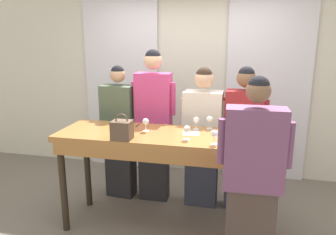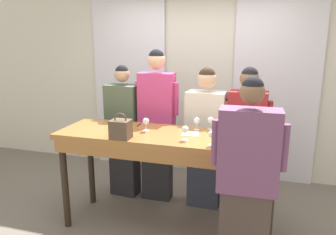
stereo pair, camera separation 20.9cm
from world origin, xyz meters
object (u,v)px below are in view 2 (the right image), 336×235
object	(u,v)px
handbag	(121,129)
wine_glass_front_right	(146,122)
wine_glass_center_left	(211,121)
guest_pink_top	(157,124)
wine_glass_front_mid	(272,129)
wine_glass_front_left	(197,121)
guest_cream_sweater	(205,138)
wine_glass_center_mid	(258,124)
guest_striped_shirt	(246,139)
tasting_bar	(165,146)
wine_glass_center_right	(185,130)
guest_olive_jacket	(124,131)
host_pouring	(247,185)
wine_glass_back_left	(220,137)
wine_glass_back_right	(212,135)
wine_glass_back_mid	(268,138)
wine_bottle	(255,130)

from	to	relation	value
handbag	wine_glass_front_right	world-z (taller)	handbag
wine_glass_center_left	guest_pink_top	xyz separation A→B (m)	(-0.70, 0.34, -0.18)
wine_glass_front_mid	wine_glass_center_left	xyz separation A→B (m)	(-0.60, 0.16, -0.00)
wine_glass_front_left	wine_glass_front_right	size ratio (longest dim) A/B	1.00
wine_glass_center_left	guest_cream_sweater	xyz separation A→B (m)	(-0.11, 0.34, -0.30)
wine_glass_center_mid	guest_striped_shirt	xyz separation A→B (m)	(-0.12, 0.36, -0.28)
tasting_bar	wine_glass_center_right	xyz separation A→B (m)	(0.23, -0.12, 0.22)
wine_glass_front_right	guest_olive_jacket	xyz separation A→B (m)	(-0.51, 0.57, -0.31)
guest_pink_top	host_pouring	bearing A→B (deg)	-46.62
wine_glass_center_right	host_pouring	xyz separation A→B (m)	(0.60, -0.44, -0.27)
wine_glass_front_mid	host_pouring	world-z (taller)	host_pouring
wine_glass_back_left	guest_olive_jacket	bearing A→B (deg)	145.88
wine_glass_front_right	guest_cream_sweater	size ratio (longest dim) A/B	0.08
wine_glass_front_left	wine_glass_center_mid	bearing A→B (deg)	3.60
wine_glass_front_right	guest_olive_jacket	world-z (taller)	guest_olive_jacket
wine_glass_back_right	host_pouring	xyz separation A→B (m)	(0.34, -0.35, -0.27)
wine_glass_front_right	guest_cream_sweater	distance (m)	0.83
tasting_bar	guest_olive_jacket	distance (m)	0.97
wine_glass_front_right	wine_glass_center_mid	size ratio (longest dim) A/B	1.00
guest_pink_top	guest_cream_sweater	bearing A→B (deg)	-0.00
wine_glass_center_right	wine_glass_back_mid	world-z (taller)	same
wine_glass_front_right	wine_glass_center_right	size ratio (longest dim) A/B	1.00
wine_glass_back_mid	guest_pink_top	xyz separation A→B (m)	(-1.26, 0.78, -0.18)
wine_glass_back_left	wine_glass_front_right	bearing A→B (deg)	158.54
wine_glass_center_mid	wine_glass_back_right	size ratio (longest dim) A/B	1.00
wine_glass_front_right	wine_bottle	bearing A→B (deg)	-3.35
wine_glass_center_left	wine_glass_front_right	bearing A→B (deg)	-159.72
wine_glass_front_left	host_pouring	bearing A→B (deg)	-54.91
wine_glass_back_left	guest_striped_shirt	xyz separation A→B (m)	(0.18, 0.88, -0.28)
wine_glass_back_mid	guest_pink_top	bearing A→B (deg)	148.36
wine_glass_center_mid	wine_glass_back_right	xyz separation A→B (m)	(-0.38, -0.48, 0.00)
wine_glass_front_mid	wine_glass_center_mid	distance (m)	0.20
wine_glass_back_right	wine_glass_front_mid	bearing A→B (deg)	33.56
wine_glass_front_left	guest_striped_shirt	bearing A→B (deg)	39.00
wine_glass_center_mid	guest_cream_sweater	size ratio (longest dim) A/B	0.08
handbag	wine_glass_back_mid	world-z (taller)	handbag
handbag	wine_glass_back_left	distance (m)	0.94
wine_glass_front_right	tasting_bar	bearing A→B (deg)	-15.52
wine_glass_back_mid	wine_glass_center_mid	bearing A→B (deg)	102.56
guest_striped_shirt	wine_glass_front_mid	bearing A→B (deg)	-63.14
wine_glass_back_left	guest_olive_jacket	xyz separation A→B (m)	(-1.30, 0.88, -0.31)
wine_glass_front_mid	wine_glass_back_right	size ratio (longest dim) A/B	1.00
wine_glass_back_left	wine_glass_front_mid	bearing A→B (deg)	41.47
wine_bottle	wine_glass_back_right	xyz separation A→B (m)	(-0.36, -0.20, -0.02)
wine_glass_center_right	handbag	bearing A→B (deg)	-167.97
wine_glass_center_right	wine_glass_back_right	world-z (taller)	same
guest_olive_jacket	guest_cream_sweater	world-z (taller)	same
wine_glass_back_mid	guest_cream_sweater	xyz separation A→B (m)	(-0.67, 0.78, -0.30)
wine_glass_back_right	host_pouring	size ratio (longest dim) A/B	0.08
wine_bottle	guest_striped_shirt	xyz separation A→B (m)	(-0.10, 0.63, -0.29)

